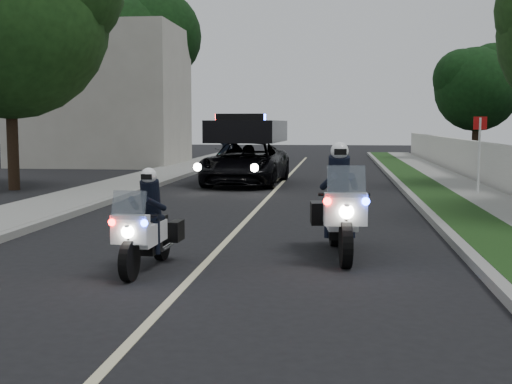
% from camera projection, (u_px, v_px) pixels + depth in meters
% --- Properties ---
extents(ground, '(120.00, 120.00, 0.00)m').
position_uv_depth(ground, '(159.00, 312.00, 7.72)').
color(ground, black).
rests_on(ground, ground).
extents(curb_right, '(0.20, 60.00, 0.15)m').
position_uv_depth(curb_right, '(420.00, 205.00, 17.09)').
color(curb_right, gray).
rests_on(curb_right, ground).
extents(grass_verge, '(1.20, 60.00, 0.16)m').
position_uv_depth(grass_verge, '(448.00, 206.00, 17.00)').
color(grass_verge, '#193814').
rests_on(grass_verge, ground).
extents(sidewalk_right, '(1.40, 60.00, 0.16)m').
position_uv_depth(sidewalk_right, '(501.00, 207.00, 16.84)').
color(sidewalk_right, gray).
rests_on(sidewalk_right, ground).
extents(curb_left, '(0.20, 60.00, 0.15)m').
position_uv_depth(curb_left, '(109.00, 201.00, 18.08)').
color(curb_left, gray).
rests_on(curb_left, ground).
extents(sidewalk_left, '(2.00, 60.00, 0.16)m').
position_uv_depth(sidewalk_left, '(70.00, 200.00, 18.21)').
color(sidewalk_left, gray).
rests_on(sidewalk_left, ground).
extents(building_far, '(8.00, 6.00, 7.00)m').
position_uv_depth(building_far, '(102.00, 97.00, 34.24)').
color(building_far, '#A8A396').
rests_on(building_far, ground).
extents(lane_marking, '(0.12, 50.00, 0.01)m').
position_uv_depth(lane_marking, '(260.00, 206.00, 17.59)').
color(lane_marking, '#BFB78C').
rests_on(lane_marking, ground).
extents(police_moto_left, '(0.70, 1.80, 1.51)m').
position_uv_depth(police_moto_left, '(148.00, 270.00, 9.95)').
color(police_moto_left, silver).
rests_on(police_moto_left, ground).
extents(police_moto_right, '(0.98, 2.25, 1.86)m').
position_uv_depth(police_moto_right, '(339.00, 256.00, 11.00)').
color(police_moto_right, silver).
rests_on(police_moto_right, ground).
extents(police_suv, '(2.78, 5.58, 2.66)m').
position_uv_depth(police_suv, '(246.00, 184.00, 23.83)').
color(police_suv, black).
rests_on(police_suv, ground).
extents(bicycle, '(0.84, 1.93, 0.98)m').
position_uv_depth(bicycle, '(226.00, 177.00, 26.91)').
color(bicycle, black).
rests_on(bicycle, ground).
extents(cyclist, '(0.74, 0.53, 1.92)m').
position_uv_depth(cyclist, '(226.00, 177.00, 26.91)').
color(cyclist, black).
rests_on(cyclist, ground).
extents(sign_post, '(0.41, 0.41, 2.42)m').
position_uv_depth(sign_post, '(478.00, 199.00, 19.25)').
color(sign_post, red).
rests_on(sign_post, ground).
extents(tree_right_e, '(5.96, 5.96, 7.92)m').
position_uv_depth(tree_right_e, '(474.00, 161.00, 38.40)').
color(tree_right_e, black).
rests_on(tree_right_e, ground).
extents(tree_left_near, '(7.98, 7.98, 10.59)m').
position_uv_depth(tree_left_near, '(14.00, 190.00, 21.83)').
color(tree_left_near, '#1C4316').
rests_on(tree_left_near, ground).
extents(tree_left_far, '(7.43, 7.43, 11.21)m').
position_uv_depth(tree_left_far, '(133.00, 162.00, 37.61)').
color(tree_left_far, black).
rests_on(tree_left_far, ground).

